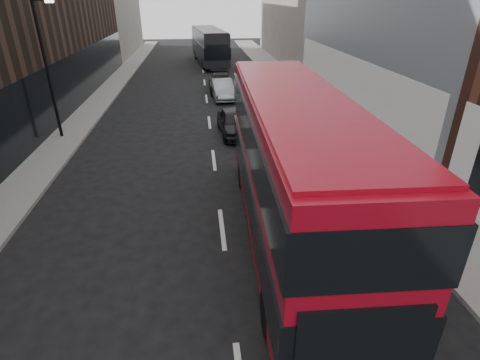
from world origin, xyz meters
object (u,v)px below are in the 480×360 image
object	(u,v)px
red_bus	(293,164)
car_b	(222,89)
car_a	(234,122)
grey_bus	(209,45)
street_lamp	(47,61)
car_c	(221,82)

from	to	relation	value
red_bus	car_b	bearing A→B (deg)	94.63
red_bus	car_a	world-z (taller)	red_bus
grey_bus	car_a	bearing A→B (deg)	-95.10
car_a	street_lamp	bearing A→B (deg)	174.56
car_a	car_c	distance (m)	10.83
street_lamp	car_c	xyz separation A→B (m)	(9.52, 10.52, -3.48)
street_lamp	car_b	size ratio (longest dim) A/B	1.61
red_bus	car_a	bearing A→B (deg)	96.23
grey_bus	car_b	size ratio (longest dim) A/B	2.75
red_bus	grey_bus	distance (m)	35.06
street_lamp	grey_bus	size ratio (longest dim) A/B	0.59
grey_bus	car_a	xyz separation A→B (m)	(0.47, -24.60, -1.32)
street_lamp	car_c	distance (m)	14.61
car_a	car_b	size ratio (longest dim) A/B	0.96
grey_bus	street_lamp	bearing A→B (deg)	-116.73
street_lamp	red_bus	bearing A→B (deg)	-46.06
car_b	car_c	world-z (taller)	car_b
red_bus	car_b	distance (m)	18.86
street_lamp	car_a	xyz separation A→B (m)	(9.57, -0.31, -3.47)
grey_bus	car_c	xyz separation A→B (m)	(0.42, -13.77, -1.33)
street_lamp	grey_bus	bearing A→B (deg)	69.46
car_c	car_a	bearing A→B (deg)	-89.48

